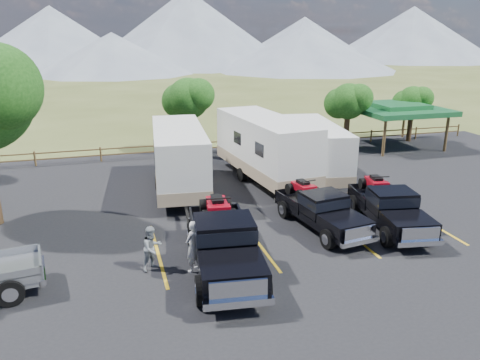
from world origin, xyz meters
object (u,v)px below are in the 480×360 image
object	(u,v)px
rig_center	(320,209)
rig_right	(389,206)
trailer_right	(315,150)
person_b	(152,248)
trailer_left	(179,158)
pavilion	(397,109)
person_a	(193,246)
trailer_center	(265,148)
rig_left	(223,240)

from	to	relation	value
rig_center	rig_right	xyz separation A→B (m)	(2.93, -0.66, 0.05)
rig_right	trailer_right	distance (m)	7.49
rig_right	person_b	distance (m)	10.34
rig_center	trailer_right	distance (m)	7.41
rig_center	trailer_left	size ratio (longest dim) A/B	0.58
trailer_right	person_b	distance (m)	13.33
rig_right	pavilion	bearing A→B (deg)	65.03
person_a	person_b	distance (m)	1.47
pavilion	rig_center	xyz separation A→B (m)	(-11.95, -12.44, -1.87)
rig_right	trailer_right	size ratio (longest dim) A/B	0.66
trailer_center	person_b	xyz separation A→B (m)	(-7.29, -8.84, -1.07)
rig_left	person_a	world-z (taller)	rig_left
pavilion	trailer_center	bearing A→B (deg)	-156.05
rig_left	person_a	bearing A→B (deg)	-177.12
rig_right	trailer_left	bearing A→B (deg)	147.02
trailer_left	trailer_center	size ratio (longest dim) A/B	0.94
rig_right	trailer_left	xyz separation A→B (m)	(-7.94, 7.29, 0.85)
trailer_left	person_b	size ratio (longest dim) A/B	5.99
rig_left	rig_right	bearing A→B (deg)	18.78
rig_left	trailer_center	size ratio (longest dim) A/B	0.65
rig_right	person_a	bearing A→B (deg)	-160.29
trailer_right	pavilion	bearing A→B (deg)	40.53
rig_center	person_b	distance (m)	7.55
rig_left	rig_center	xyz separation A→B (m)	(4.89, 2.33, -0.19)
pavilion	rig_right	bearing A→B (deg)	-124.54
person_b	person_a	bearing A→B (deg)	-52.50
trailer_center	person_b	world-z (taller)	trailer_center
rig_left	trailer_right	bearing A→B (deg)	56.40
trailer_center	person_b	bearing A→B (deg)	-136.07
trailer_left	trailer_center	world-z (taller)	trailer_center
rig_left	person_b	world-z (taller)	rig_left
rig_center	person_b	xyz separation A→B (m)	(-7.35, -1.74, -0.06)
person_b	rig_center	bearing A→B (deg)	-18.43
pavilion	trailer_left	xyz separation A→B (m)	(-16.96, -5.81, -0.97)
rig_center	rig_right	bearing A→B (deg)	-20.45
rig_right	trailer_center	size ratio (longest dim) A/B	0.57
person_b	rig_left	bearing A→B (deg)	-45.31
pavilion	trailer_left	bearing A→B (deg)	-161.08
trailer_center	trailer_right	xyz separation A→B (m)	(2.93, -0.31, -0.26)
trailer_right	person_b	world-z (taller)	trailer_right
rig_left	rig_right	world-z (taller)	rig_left
trailer_left	rig_left	bearing A→B (deg)	-83.79
trailer_left	trailer_center	distance (m)	4.97
pavilion	trailer_center	size ratio (longest dim) A/B	0.59
trailer_right	person_b	size ratio (longest dim) A/B	5.52
rig_center	trailer_left	bearing A→B (deg)	119.39
pavilion	person_a	size ratio (longest dim) A/B	3.27
trailer_right	trailer_center	bearing A→B (deg)	-177.30
rig_left	rig_right	size ratio (longest dim) A/B	1.14
rig_left	trailer_center	distance (m)	10.63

